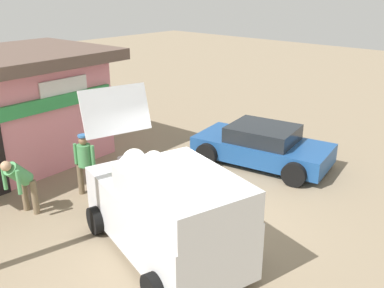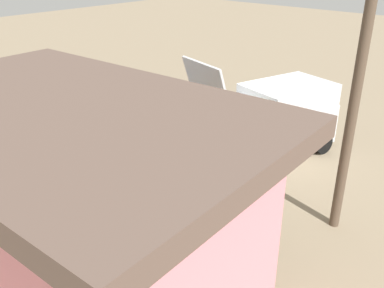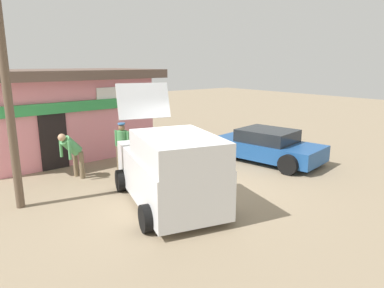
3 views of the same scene
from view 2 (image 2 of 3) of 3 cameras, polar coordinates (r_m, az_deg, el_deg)
ground_plane at (r=13.00m, az=5.06°, el=0.16°), size 60.00×60.00×0.00m
storefront_bar at (r=7.34m, az=-15.74°, el=-6.48°), size 7.09×4.61×3.29m
delivery_van at (r=12.27m, az=10.42°, el=3.16°), size 2.90×4.56×2.95m
parked_sedan at (r=14.79m, az=-9.15°, el=5.45°), size 2.70×4.21×1.18m
vendor_standing at (r=10.07m, az=-1.69°, el=-1.60°), size 0.46×0.52×1.63m
customer_bending at (r=9.04m, az=4.89°, el=-5.19°), size 0.75×0.61×1.48m
unloaded_banana_pile at (r=10.97m, az=-0.96°, el=-3.28°), size 0.86×0.85×0.50m
paint_bucket at (r=11.18m, az=-10.60°, el=-3.67°), size 0.33×0.33×0.30m
utility_pole at (r=8.66m, az=20.63°, el=3.53°), size 0.20×0.20×4.99m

